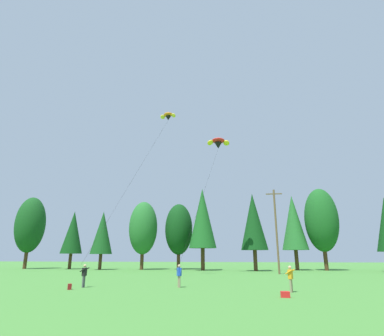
# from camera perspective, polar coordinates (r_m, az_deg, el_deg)

# --- Properties ---
(treeline_tree_a) EXTENTS (5.36, 5.36, 13.17)m
(treeline_tree_a) POSITION_cam_1_polar(r_m,az_deg,el_deg) (67.81, -27.20, -9.10)
(treeline_tree_a) COLOR #472D19
(treeline_tree_a) RESTS_ON ground_plane
(treeline_tree_b) EXTENTS (3.88, 3.88, 10.36)m
(treeline_tree_b) POSITION_cam_1_polar(r_m,az_deg,el_deg) (63.47, -20.74, -10.83)
(treeline_tree_b) COLOR #472D19
(treeline_tree_b) RESTS_ON ground_plane
(treeline_tree_c) EXTENTS (3.80, 3.80, 10.02)m
(treeline_tree_c) POSITION_cam_1_polar(r_m,az_deg,el_deg) (59.25, -15.91, -11.16)
(treeline_tree_c) COLOR #472D19
(treeline_tree_c) RESTS_ON ground_plane
(treeline_tree_d) EXTENTS (4.97, 4.97, 11.72)m
(treeline_tree_d) POSITION_cam_1_polar(r_m,az_deg,el_deg) (57.63, -8.82, -10.64)
(treeline_tree_d) COLOR #472D19
(treeline_tree_d) RESTS_ON ground_plane
(treeline_tree_e) EXTENTS (4.90, 4.90, 11.49)m
(treeline_tree_e) POSITION_cam_1_polar(r_m,az_deg,el_deg) (58.07, -2.41, -10.98)
(treeline_tree_e) COLOR #472D19
(treeline_tree_e) RESTS_ON ground_plane
(treeline_tree_f) EXTENTS (4.60, 4.60, 13.64)m
(treeline_tree_f) POSITION_cam_1_polar(r_m,az_deg,el_deg) (54.55, 1.90, -9.01)
(treeline_tree_f) COLOR #472D19
(treeline_tree_f) RESTS_ON ground_plane
(treeline_tree_g) EXTENTS (4.31, 4.31, 12.31)m
(treeline_tree_g) POSITION_cam_1_polar(r_m,az_deg,el_deg) (53.21, 11.03, -9.48)
(treeline_tree_g) COLOR #472D19
(treeline_tree_g) RESTS_ON ground_plane
(treeline_tree_h) EXTENTS (4.36, 4.36, 12.54)m
(treeline_tree_h) POSITION_cam_1_polar(r_m,az_deg,el_deg) (57.89, 17.87, -9.35)
(treeline_tree_h) COLOR #472D19
(treeline_tree_h) RESTS_ON ground_plane
(treeline_tree_i) EXTENTS (5.45, 5.45, 13.50)m
(treeline_tree_i) POSITION_cam_1_polar(r_m,az_deg,el_deg) (58.31, 22.35, -8.66)
(treeline_tree_i) COLOR #472D19
(treeline_tree_i) RESTS_ON ground_plane
(utility_pole) EXTENTS (2.20, 0.26, 11.27)m
(utility_pole) POSITION_cam_1_polar(r_m,az_deg,el_deg) (45.10, 14.99, -10.51)
(utility_pole) COLOR brown
(utility_pole) RESTS_ON ground_plane
(kite_flyer_near) EXTENTS (0.53, 0.56, 1.69)m
(kite_flyer_near) POSITION_cam_1_polar(r_m,az_deg,el_deg) (26.93, -18.89, -17.63)
(kite_flyer_near) COLOR #4C4C51
(kite_flyer_near) RESTS_ON ground_plane
(kite_flyer_mid) EXTENTS (0.49, 0.58, 1.69)m
(kite_flyer_mid) POSITION_cam_1_polar(r_m,az_deg,el_deg) (25.56, -2.34, -18.58)
(kite_flyer_mid) COLOR gray
(kite_flyer_mid) RESTS_ON ground_plane
(kite_flyer_far) EXTENTS (0.72, 0.73, 1.69)m
(kite_flyer_far) POSITION_cam_1_polar(r_m,az_deg,el_deg) (23.22, 17.38, -18.21)
(kite_flyer_far) COLOR gray
(kite_flyer_far) RESTS_ON ground_plane
(parafoil_kite_high_orange) EXTENTS (4.77, 13.69, 19.00)m
(parafoil_kite_high_orange) POSITION_cam_1_polar(r_m,az_deg,el_deg) (42.15, -4.35, 9.27)
(parafoil_kite_high_orange) COLOR orange
(parafoil_kite_mid_red_yellow) EXTENTS (4.15, 20.86, 18.40)m
(parafoil_kite_mid_red_yellow) POSITION_cam_1_polar(r_m,az_deg,el_deg) (47.94, 4.77, 4.55)
(parafoil_kite_mid_red_yellow) COLOR red
(backpack) EXTENTS (0.38, 0.40, 0.40)m
(backpack) POSITION_cam_1_polar(r_m,az_deg,el_deg) (25.63, -21.26, -19.36)
(backpack) COLOR maroon
(backpack) RESTS_ON ground_plane
(picnic_cooler) EXTENTS (0.54, 0.38, 0.34)m
(picnic_cooler) POSITION_cam_1_polar(r_m,az_deg,el_deg) (20.43, 16.50, -21.07)
(picnic_cooler) COLOR red
(picnic_cooler) RESTS_ON ground_plane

